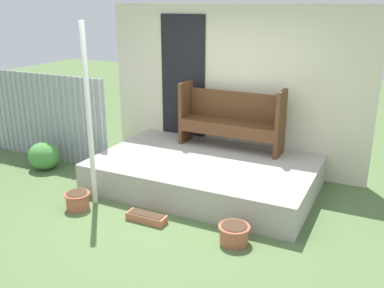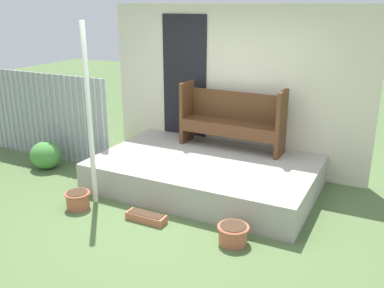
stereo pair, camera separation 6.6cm
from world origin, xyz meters
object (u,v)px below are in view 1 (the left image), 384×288
object	(u,v)px
bench	(231,117)
flower_pot_middle	(234,233)
shrub_by_fence	(44,156)
support_post	(89,117)
flower_pot_left	(77,200)
planter_box_rect	(147,218)

from	to	relation	value
bench	flower_pot_middle	distance (m)	2.28
shrub_by_fence	support_post	bearing A→B (deg)	-22.62
bench	shrub_by_fence	distance (m)	3.12
support_post	flower_pot_left	bearing A→B (deg)	-107.48
flower_pot_middle	shrub_by_fence	xyz separation A→B (m)	(-3.61, 0.79, 0.10)
support_post	shrub_by_fence	size ratio (longest dim) A/B	4.59
shrub_by_fence	flower_pot_left	bearing A→B (deg)	-31.88
bench	shrub_by_fence	bearing A→B (deg)	-155.87
bench	flower_pot_middle	xyz separation A→B (m)	(0.81, -1.97, -0.81)
bench	flower_pot_middle	world-z (taller)	bench
planter_box_rect	shrub_by_fence	distance (m)	2.58
bench	flower_pot_left	world-z (taller)	bench
bench	planter_box_rect	xyz separation A→B (m)	(-0.35, -1.98, -0.88)
support_post	bench	xyz separation A→B (m)	(1.27, 1.82, -0.27)
flower_pot_left	planter_box_rect	world-z (taller)	flower_pot_left
flower_pot_left	flower_pot_middle	size ratio (longest dim) A/B	0.92
planter_box_rect	flower_pot_middle	bearing A→B (deg)	0.46
support_post	flower_pot_left	xyz separation A→B (m)	(-0.08, -0.26, -1.08)
support_post	shrub_by_fence	distance (m)	1.92
shrub_by_fence	bench	bearing A→B (deg)	22.92
support_post	flower_pot_middle	size ratio (longest dim) A/B	6.53
bench	flower_pot_left	distance (m)	2.61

